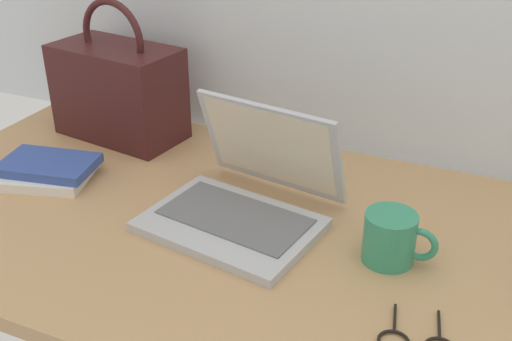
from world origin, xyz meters
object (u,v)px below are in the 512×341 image
(book_stack, at_px, (50,169))
(coffee_mug, at_px, (391,238))
(laptop, at_px, (245,197))
(handbag, at_px, (118,90))

(book_stack, bearing_deg, coffee_mug, -0.48)
(book_stack, bearing_deg, laptop, 2.85)
(coffee_mug, distance_m, handbag, 0.76)
(handbag, bearing_deg, coffee_mug, -19.45)
(coffee_mug, bearing_deg, laptop, 174.29)
(laptop, height_order, handbag, handbag)
(laptop, height_order, book_stack, laptop)
(handbag, xyz_separation_m, book_stack, (-0.01, -0.25, -0.10))
(coffee_mug, xyz_separation_m, book_stack, (-0.73, 0.01, -0.03))
(laptop, bearing_deg, coffee_mug, -5.71)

